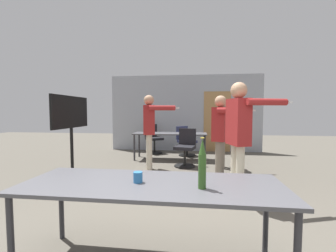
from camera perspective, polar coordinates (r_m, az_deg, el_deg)
name	(u,v)px	position (r m, az deg, el deg)	size (l,w,h in m)	color
back_wall	(186,113)	(7.84, 4.55, 3.19)	(5.21, 0.12, 2.62)	#A3A8B2
conference_table_near	(151,190)	(2.01, -4.26, -15.82)	(2.22, 0.78, 0.76)	#4C4C51
conference_table_far	(170,136)	(6.40, 0.51, -2.44)	(2.07, 0.66, 0.76)	#4C4C51
tv_screen	(71,126)	(4.80, -23.38, -0.09)	(0.44, 1.24, 1.67)	black
person_center_tall	(222,126)	(5.58, 13.65, -0.10)	(0.79, 0.60, 1.67)	slate
person_far_watching	(221,130)	(4.41, 13.29, -1.09)	(0.71, 0.78, 1.67)	slate
person_near_casual	(150,125)	(5.21, -4.67, 0.19)	(0.89, 0.66, 1.75)	beige
person_left_plaid	(239,129)	(3.50, 17.59, -0.80)	(0.90, 0.57, 1.80)	beige
office_chair_near_pushed	(186,142)	(7.05, 4.49, -4.08)	(0.68, 0.69, 0.91)	black
office_chair_far_left	(153,139)	(7.44, -3.74, -3.44)	(0.67, 0.69, 0.95)	black
office_chair_side_rolled	(186,149)	(5.67, 4.48, -5.74)	(0.55, 0.61, 0.94)	black
beer_bottle	(202,165)	(1.81, 8.69, -9.65)	(0.06, 0.06, 0.41)	#2D511E
drink_cup	(138,177)	(1.99, -7.64, -12.77)	(0.08, 0.08, 0.09)	#2866A3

